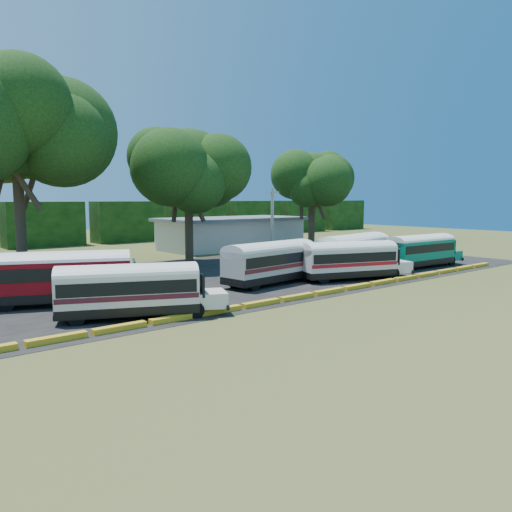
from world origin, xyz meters
TOP-DOWN VIEW (x-y plane):
  - ground at (0.00, 0.00)m, footprint 160.00×160.00m
  - asphalt_strip at (1.00, 12.00)m, footprint 64.00×24.00m
  - curb at (-0.00, 1.00)m, footprint 53.70×0.45m
  - terminal_building at (18.00, 30.00)m, footprint 19.00×9.00m
  - treeline_backdrop at (0.00, 48.00)m, footprint 130.00×4.00m
  - bus_red at (-10.47, 8.76)m, footprint 10.13×6.22m
  - bus_cream_west at (-8.84, 3.01)m, footprint 9.11×5.68m
  - bus_cream_east at (4.10, 6.35)m, footprint 10.02×3.62m
  - bus_white_red at (10.13, 3.86)m, footprint 9.57×5.17m
  - bus_white_blue at (13.18, 5.96)m, footprint 10.63×4.32m
  - bus_teal at (20.80, 4.30)m, footprint 9.50×2.81m
  - tree_west at (-10.01, 19.80)m, footprint 12.08×12.08m
  - tree_center at (5.39, 20.12)m, footprint 9.68×9.68m
  - tree_east at (23.62, 21.25)m, footprint 7.84×7.84m
  - utility_pole at (10.74, 13.90)m, footprint 1.60×0.30m

SIDE VIEW (x-z plane):
  - ground at x=0.00m, z-range 0.00..0.00m
  - asphalt_strip at x=1.00m, z-range 0.00..0.02m
  - curb at x=0.00m, z-range 0.00..0.30m
  - bus_cream_west at x=-8.84m, z-range 0.19..3.15m
  - bus_white_red at x=10.13m, z-range 0.20..3.27m
  - bus_teal at x=20.80m, z-range 0.23..3.31m
  - bus_cream_east at x=4.10m, z-range 0.21..3.43m
  - bus_red at x=-10.47m, z-range 0.24..3.52m
  - bus_white_blue at x=13.18m, z-range 0.22..3.62m
  - terminal_building at x=18.00m, z-range 0.03..4.03m
  - treeline_backdrop at x=0.00m, z-range 0.00..6.00m
  - utility_pole at x=10.74m, z-range 0.11..7.50m
  - tree_east at x=23.62m, z-range 3.02..14.97m
  - tree_center at x=5.39m, z-range 2.94..16.01m
  - tree_west at x=-10.01m, z-range 3.95..20.80m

